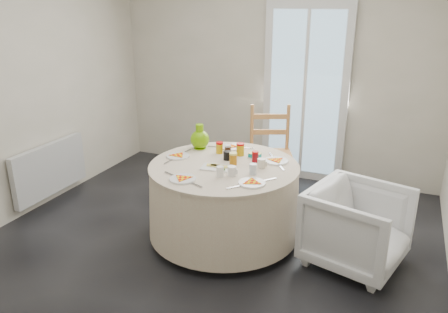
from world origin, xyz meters
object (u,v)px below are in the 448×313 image
at_px(green_pitcher, 200,134).
at_px(table, 224,200).
at_px(wooden_chair, 270,159).
at_px(armchair, 358,221).
at_px(radiator, 50,169).

bearing_deg(green_pitcher, table, -29.04).
bearing_deg(wooden_chair, armchair, -64.74).
bearing_deg(armchair, table, 106.89).
relative_size(table, armchair, 1.83).
xyz_separation_m(wooden_chair, green_pitcher, (-0.53, -0.65, 0.40)).
height_order(wooden_chair, armchair, wooden_chair).
relative_size(armchair, green_pitcher, 3.13).
relative_size(radiator, wooden_chair, 0.96).
xyz_separation_m(radiator, green_pitcher, (1.63, 0.34, 0.49)).
bearing_deg(wooden_chair, radiator, -177.63).
distance_m(table, wooden_chair, 0.99).
relative_size(table, green_pitcher, 5.73).
distance_m(radiator, wooden_chair, 2.38).
distance_m(armchair, green_pitcher, 1.67).
height_order(table, wooden_chair, wooden_chair).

